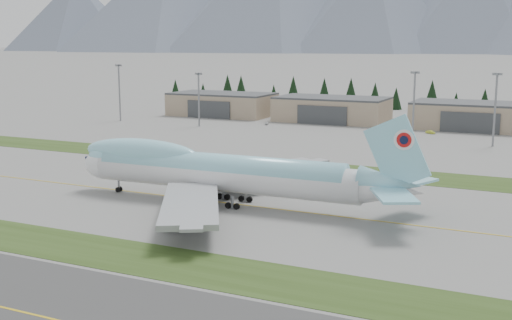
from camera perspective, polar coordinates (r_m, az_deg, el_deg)
The scene contains 12 objects.
ground at distance 145.40m, azimuth -6.73°, elevation -3.33°, with size 7000.00×7000.00×0.00m, color slate.
grass_strip_near at distance 116.20m, azimuth -16.77°, elevation -7.25°, with size 400.00×14.00×0.08m, color #2C4117.
grass_strip_far at distance 184.18m, azimuth 0.70°, elevation -0.35°, with size 400.00×18.00×0.08m, color #2C4117.
taxiway_line_main at distance 145.40m, azimuth -6.73°, elevation -3.33°, with size 400.00×0.40×0.02m, color gold.
boeing_747_freighter at distance 138.09m, azimuth -3.26°, elevation -1.03°, with size 80.18×69.71×21.27m.
hangar_left at distance 307.49m, azimuth -3.03°, elevation 4.98°, with size 48.00×26.60×10.80m.
hangar_center at distance 285.64m, azimuth 6.76°, elevation 4.51°, with size 48.00×26.60×10.80m.
hangar_right at distance 272.66m, azimuth 18.82°, elevation 3.75°, with size 48.00×26.60×10.80m.
floodlight_masts at distance 248.57m, azimuth 3.09°, elevation 6.30°, with size 160.39×9.07×24.91m.
service_vehicle_a at distance 272.34m, azimuth 0.95°, elevation 3.15°, with size 1.40×3.47×1.18m, color silver.
service_vehicle_b at distance 254.19m, azimuth 15.24°, elevation 2.27°, with size 1.35×3.84×1.26m, color #ADB92E.
conifer_belt at distance 342.58m, azimuth 11.14°, elevation 5.66°, with size 272.99×14.73×16.45m.
Camera 1 is at (75.34, -119.52, 34.33)m, focal length 45.00 mm.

